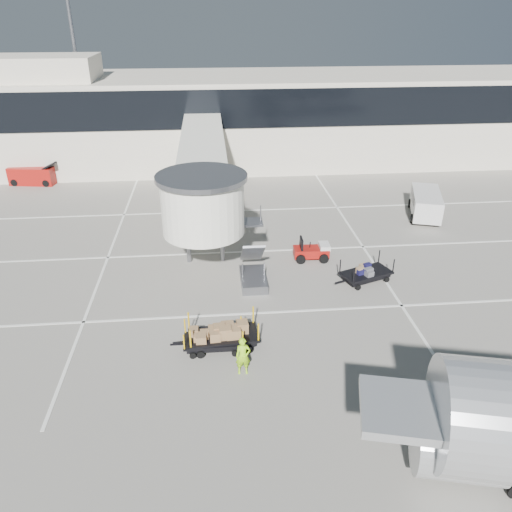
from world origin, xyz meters
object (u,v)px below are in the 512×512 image
(box_cart_far, at_px, (214,340))
(belt_loader, at_px, (33,175))
(baggage_tug, at_px, (312,251))
(box_cart_near, at_px, (222,336))
(ground_worker, at_px, (243,356))
(suitcase_cart, at_px, (366,274))
(minivan, at_px, (426,202))

(box_cart_far, height_order, belt_loader, belt_loader)
(baggage_tug, height_order, box_cart_near, box_cart_near)
(ground_worker, bearing_deg, baggage_tug, 62.36)
(suitcase_cart, height_order, box_cart_near, box_cart_near)
(box_cart_near, bearing_deg, box_cart_far, -168.05)
(baggage_tug, bearing_deg, box_cart_far, -124.27)
(box_cart_far, distance_m, minivan, 21.36)
(box_cart_near, relative_size, belt_loader, 0.91)
(baggage_tug, bearing_deg, minivan, 34.73)
(suitcase_cart, bearing_deg, ground_worker, -156.84)
(suitcase_cart, distance_m, ground_worker, 10.27)
(baggage_tug, bearing_deg, ground_worker, -113.98)
(suitcase_cart, height_order, ground_worker, ground_worker)
(box_cart_near, height_order, minivan, minivan)
(suitcase_cart, xyz_separation_m, box_cart_far, (-8.58, -5.37, 0.02))
(belt_loader, bearing_deg, ground_worker, -49.19)
(box_cart_near, height_order, ground_worker, ground_worker)
(minivan, bearing_deg, belt_loader, 179.53)
(suitcase_cart, distance_m, box_cart_far, 10.13)
(box_cart_near, bearing_deg, minivan, 38.90)
(suitcase_cart, bearing_deg, baggage_tug, 109.13)
(belt_loader, bearing_deg, minivan, -9.04)
(baggage_tug, xyz_separation_m, minivan, (9.57, 6.18, 0.55))
(minivan, bearing_deg, ground_worker, -113.77)
(box_cart_near, relative_size, minivan, 0.77)
(box_cart_far, distance_m, ground_worker, 2.16)
(minivan, height_order, belt_loader, belt_loader)
(minivan, relative_size, belt_loader, 1.18)
(baggage_tug, bearing_deg, box_cart_near, -122.94)
(suitcase_cart, bearing_deg, belt_loader, 119.88)
(suitcase_cart, height_order, belt_loader, belt_loader)
(box_cart_near, xyz_separation_m, ground_worker, (0.83, -1.86, 0.26))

